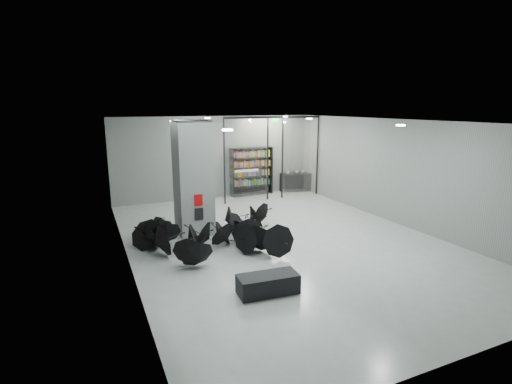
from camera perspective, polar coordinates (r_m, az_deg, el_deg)
name	(u,v)px	position (r m, az deg, el deg)	size (l,w,h in m)	color
room	(283,157)	(12.75, 4.00, 5.11)	(14.00, 14.02, 4.01)	gray
column	(193,178)	(13.82, -9.22, 2.03)	(1.20, 1.20, 4.00)	slate
fire_cabinet	(199,200)	(13.37, -8.43, -1.15)	(0.28, 0.04, 0.38)	#A50A07
info_panel	(199,214)	(13.50, -8.36, -3.21)	(0.30, 0.03, 0.42)	black
exit_sign	(276,120)	(18.46, 2.89, 10.49)	(0.30, 0.06, 0.15)	#0CE533
glass_partition	(273,155)	(18.77, 2.54, 5.50)	(5.06, 0.08, 4.00)	silver
bench	(268,284)	(9.74, 1.76, -13.33)	(1.48, 0.64, 0.48)	black
bookshelf	(251,171)	(19.78, -0.67, 3.05)	(2.21, 0.44, 2.43)	black
shop_counter	(295,182)	(20.91, 5.74, 1.48)	(1.62, 0.65, 0.97)	black
umbrella_cluster	(213,238)	(12.74, -6.37, -6.72)	(5.71, 4.00, 1.27)	black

